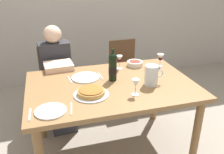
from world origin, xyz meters
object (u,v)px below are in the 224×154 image
dining_table (111,93)px  wine_glass_centre (136,84)px  wine_bottle (113,67)px  water_pitcher (151,76)px  baked_tart (91,92)px  wine_glass_right_diner (160,58)px  salad_bowl (135,63)px  wine_glass_left_diner (119,59)px  chair_left (56,77)px  chair_right (125,69)px  dinner_plate_left_setting (85,77)px  dinner_plate_right_setting (51,111)px

dining_table → wine_glass_centre: (0.13, -0.26, 0.19)m
wine_bottle → water_pitcher: (0.30, -0.19, -0.05)m
wine_bottle → wine_glass_centre: wine_bottle is taller
baked_tart → wine_glass_right_diner: bearing=27.2°
salad_bowl → wine_glass_left_diner: size_ratio=1.15×
water_pitcher → chair_left: size_ratio=0.21×
wine_glass_left_diner → chair_left: 0.94m
water_pitcher → chair_left: bearing=127.9°
dining_table → chair_right: chair_right is taller
dining_table → chair_right: size_ratio=1.72×
dining_table → wine_bottle: 0.24m
chair_right → dining_table: bearing=60.6°
baked_tart → salad_bowl: bearing=41.6°
wine_bottle → wine_glass_left_diner: wine_bottle is taller
wine_glass_left_diner → dinner_plate_left_setting: (-0.38, -0.13, -0.10)m
dinner_plate_right_setting → chair_left: chair_left is taller
chair_left → wine_glass_left_diner: bearing=133.6°
water_pitcher → wine_glass_left_diner: bearing=109.5°
dinner_plate_left_setting → chair_right: 1.00m
wine_bottle → chair_right: bearing=63.8°
dinner_plate_left_setting → chair_left: chair_left is taller
baked_tart → salad_bowl: (0.59, 0.52, 0.00)m
dinner_plate_left_setting → dinner_plate_right_setting: (-0.35, -0.52, 0.00)m
wine_bottle → wine_glass_right_diner: (0.58, 0.20, -0.03)m
baked_tart → wine_glass_centre: (0.35, -0.10, 0.07)m
wine_glass_centre → chair_left: (-0.59, 1.16, -0.36)m
dinner_plate_right_setting → chair_left: 1.26m
wine_glass_centre → water_pitcher: bearing=34.4°
water_pitcher → dinner_plate_left_setting: water_pitcher is taller
wine_glass_right_diner → dinner_plate_left_setting: wine_glass_right_diner is taller
wine_bottle → baked_tart: (-0.25, -0.23, -0.11)m
dinner_plate_left_setting → chair_right: (0.65, 0.72, -0.27)m
wine_glass_right_diner → dinner_plate_left_setting: 0.83m
chair_left → chair_right: 0.90m
baked_tart → chair_right: (0.66, 1.07, -0.29)m
salad_bowl → chair_right: 0.63m
wine_glass_left_diner → water_pitcher: bearing=-70.5°
baked_tart → dinner_plate_right_setting: bearing=-153.2°
wine_bottle → chair_left: 1.04m
wine_bottle → wine_glass_right_diner: size_ratio=2.21×
wine_glass_left_diner → wine_glass_right_diner: 0.44m
wine_bottle → dinner_plate_left_setting: wine_bottle is taller
wine_bottle → dinner_plate_left_setting: (-0.24, 0.12, -0.13)m
dinner_plate_left_setting → wine_glass_centre: bearing=-53.2°
dinner_plate_right_setting → baked_tart: bearing=26.8°
salad_bowl → wine_glass_centre: size_ratio=1.19×
salad_bowl → wine_glass_centre: bearing=-110.8°
wine_bottle → water_pitcher: wine_bottle is taller
wine_glass_centre → wine_glass_left_diner: bearing=85.2°
chair_left → salad_bowl: bearing=142.4°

